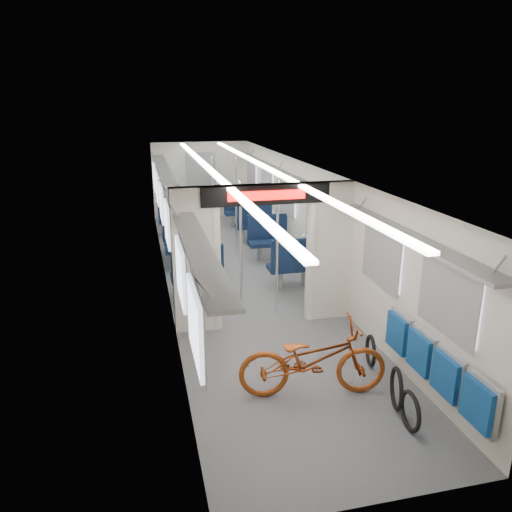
{
  "coord_description": "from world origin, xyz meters",
  "views": [
    {
      "loc": [
        -1.86,
        -9.31,
        3.54
      ],
      "look_at": [
        -0.1,
        -1.83,
        1.11
      ],
      "focal_mm": 35.0,
      "sensor_mm": 36.0,
      "label": 1
    }
  ],
  "objects_px": {
    "stanchion_far_left": "(213,207)",
    "bike_hoop_b": "(396,390)",
    "seat_bay_far_right": "(246,214)",
    "stanchion_far_right": "(236,208)",
    "seat_bay_near_left": "(191,253)",
    "seat_bay_far_left": "(179,221)",
    "seat_bay_near_right": "(280,247)",
    "stanchion_near_left": "(241,250)",
    "bike_hoop_a": "(410,413)",
    "flip_bench": "(434,364)",
    "bike_hoop_c": "(371,352)",
    "bicycle": "(313,359)",
    "stanchion_near_right": "(277,249)"
  },
  "relations": [
    {
      "from": "seat_bay_far_left",
      "to": "stanchion_near_right",
      "type": "height_order",
      "value": "stanchion_near_right"
    },
    {
      "from": "stanchion_far_left",
      "to": "bike_hoop_b",
      "type": "bearing_deg",
      "value": -79.98
    },
    {
      "from": "seat_bay_far_right",
      "to": "stanchion_far_right",
      "type": "distance_m",
      "value": 2.19
    },
    {
      "from": "bike_hoop_a",
      "to": "stanchion_far_right",
      "type": "relative_size",
      "value": 0.2
    },
    {
      "from": "seat_bay_near_right",
      "to": "bike_hoop_c",
      "type": "bearing_deg",
      "value": -87.84
    },
    {
      "from": "seat_bay_far_left",
      "to": "bike_hoop_b",
      "type": "bearing_deg",
      "value": -76.45
    },
    {
      "from": "stanchion_far_right",
      "to": "stanchion_far_left",
      "type": "bearing_deg",
      "value": 153.83
    },
    {
      "from": "seat_bay_near_left",
      "to": "seat_bay_far_left",
      "type": "relative_size",
      "value": 1.02
    },
    {
      "from": "bicycle",
      "to": "stanchion_far_left",
      "type": "distance_m",
      "value": 6.14
    },
    {
      "from": "flip_bench",
      "to": "stanchion_far_right",
      "type": "height_order",
      "value": "stanchion_far_right"
    },
    {
      "from": "stanchion_near_left",
      "to": "stanchion_near_right",
      "type": "distance_m",
      "value": 0.6
    },
    {
      "from": "bike_hoop_b",
      "to": "seat_bay_far_right",
      "type": "xyz_separation_m",
      "value": [
        -0.01,
        8.36,
        0.3
      ]
    },
    {
      "from": "bike_hoop_a",
      "to": "stanchion_far_right",
      "type": "bearing_deg",
      "value": 95.29
    },
    {
      "from": "seat_bay_far_right",
      "to": "stanchion_near_right",
      "type": "relative_size",
      "value": 0.88
    },
    {
      "from": "seat_bay_far_right",
      "to": "stanchion_near_right",
      "type": "height_order",
      "value": "stanchion_near_right"
    },
    {
      "from": "seat_bay_far_left",
      "to": "stanchion_near_left",
      "type": "bearing_deg",
      "value": -82.35
    },
    {
      "from": "stanchion_far_right",
      "to": "flip_bench",
      "type": "bearing_deg",
      "value": -80.4
    },
    {
      "from": "seat_bay_near_right",
      "to": "stanchion_near_left",
      "type": "xyz_separation_m",
      "value": [
        -1.24,
        -1.97,
        0.59
      ]
    },
    {
      "from": "seat_bay_near_left",
      "to": "seat_bay_far_left",
      "type": "height_order",
      "value": "seat_bay_near_left"
    },
    {
      "from": "flip_bench",
      "to": "stanchion_far_left",
      "type": "bearing_deg",
      "value": 103.28
    },
    {
      "from": "stanchion_near_left",
      "to": "stanchion_far_left",
      "type": "height_order",
      "value": "same"
    },
    {
      "from": "seat_bay_near_right",
      "to": "stanchion_far_left",
      "type": "bearing_deg",
      "value": 126.51
    },
    {
      "from": "bike_hoop_b",
      "to": "stanchion_far_left",
      "type": "bearing_deg",
      "value": 100.02
    },
    {
      "from": "seat_bay_far_right",
      "to": "stanchion_far_right",
      "type": "xyz_separation_m",
      "value": [
        -0.67,
        -2.0,
        0.61
      ]
    },
    {
      "from": "bicycle",
      "to": "seat_bay_far_right",
      "type": "distance_m",
      "value": 7.9
    },
    {
      "from": "bicycle",
      "to": "bike_hoop_a",
      "type": "bearing_deg",
      "value": -129.77
    },
    {
      "from": "flip_bench",
      "to": "seat_bay_near_left",
      "type": "relative_size",
      "value": 0.95
    },
    {
      "from": "bike_hoop_a",
      "to": "seat_bay_near_right",
      "type": "bearing_deg",
      "value": 89.55
    },
    {
      "from": "seat_bay_far_right",
      "to": "stanchion_near_left",
      "type": "xyz_separation_m",
      "value": [
        -1.24,
        -5.29,
        0.61
      ]
    },
    {
      "from": "seat_bay_far_right",
      "to": "bike_hoop_c",
      "type": "bearing_deg",
      "value": -88.81
    },
    {
      "from": "flip_bench",
      "to": "bike_hoop_c",
      "type": "xyz_separation_m",
      "value": [
        -0.27,
        1.06,
        -0.38
      ]
    },
    {
      "from": "seat_bay_near_left",
      "to": "seat_bay_near_right",
      "type": "height_order",
      "value": "seat_bay_near_left"
    },
    {
      "from": "flip_bench",
      "to": "seat_bay_far_right",
      "type": "xyz_separation_m",
      "value": [
        -0.42,
        8.44,
        -0.04
      ]
    },
    {
      "from": "seat_bay_near_right",
      "to": "stanchion_near_right",
      "type": "xyz_separation_m",
      "value": [
        -0.64,
        -2.05,
        0.59
      ]
    },
    {
      "from": "bike_hoop_a",
      "to": "stanchion_far_left",
      "type": "height_order",
      "value": "stanchion_far_left"
    },
    {
      "from": "seat_bay_near_right",
      "to": "stanchion_near_left",
      "type": "relative_size",
      "value": 0.95
    },
    {
      "from": "bike_hoop_c",
      "to": "stanchion_near_left",
      "type": "relative_size",
      "value": 0.2
    },
    {
      "from": "bike_hoop_c",
      "to": "seat_bay_near_right",
      "type": "height_order",
      "value": "seat_bay_near_right"
    },
    {
      "from": "bike_hoop_a",
      "to": "seat_bay_near_left",
      "type": "xyz_separation_m",
      "value": [
        -1.83,
        5.38,
        0.36
      ]
    },
    {
      "from": "stanchion_near_right",
      "to": "bike_hoop_a",
      "type": "bearing_deg",
      "value": -80.05
    },
    {
      "from": "bike_hoop_a",
      "to": "seat_bay_far_right",
      "type": "distance_m",
      "value": 8.78
    },
    {
      "from": "seat_bay_near_left",
      "to": "seat_bay_near_right",
      "type": "xyz_separation_m",
      "value": [
        1.87,
        0.07,
        -0.01
      ]
    },
    {
      "from": "bike_hoop_b",
      "to": "bike_hoop_c",
      "type": "distance_m",
      "value": 1.0
    },
    {
      "from": "seat_bay_near_right",
      "to": "bike_hoop_a",
      "type": "bearing_deg",
      "value": -90.45
    },
    {
      "from": "seat_bay_near_right",
      "to": "stanchion_far_left",
      "type": "relative_size",
      "value": 0.95
    },
    {
      "from": "flip_bench",
      "to": "seat_bay_near_right",
      "type": "relative_size",
      "value": 0.98
    },
    {
      "from": "stanchion_near_left",
      "to": "bicycle",
      "type": "bearing_deg",
      "value": -81.77
    },
    {
      "from": "seat_bay_far_left",
      "to": "stanchion_far_left",
      "type": "height_order",
      "value": "stanchion_far_left"
    },
    {
      "from": "seat_bay_near_right",
      "to": "stanchion_far_right",
      "type": "distance_m",
      "value": 1.6
    },
    {
      "from": "bicycle",
      "to": "stanchion_near_right",
      "type": "bearing_deg",
      "value": 3.21
    }
  ]
}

